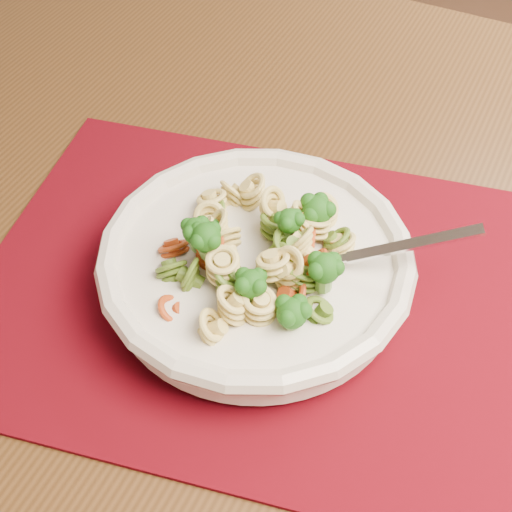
% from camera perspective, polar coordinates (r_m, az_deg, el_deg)
% --- Properties ---
extents(dining_table, '(1.42, 0.93, 0.76)m').
position_cam_1_polar(dining_table, '(0.76, 6.77, -3.63)').
color(dining_table, '#4D2F15').
rests_on(dining_table, ground).
extents(placemat, '(0.55, 0.47, 0.00)m').
position_cam_1_polar(placemat, '(0.63, -0.40, -2.57)').
color(placemat, '#53030E').
rests_on(placemat, dining_table).
extents(pasta_bowl, '(0.27, 0.27, 0.05)m').
position_cam_1_polar(pasta_bowl, '(0.61, -0.00, -0.58)').
color(pasta_bowl, silver).
rests_on(pasta_bowl, placemat).
extents(pasta_broccoli_heap, '(0.23, 0.23, 0.06)m').
position_cam_1_polar(pasta_broccoli_heap, '(0.60, 0.00, 0.38)').
color(pasta_broccoli_heap, '#F1DB77').
rests_on(pasta_broccoli_heap, pasta_bowl).
extents(fork, '(0.17, 0.10, 0.08)m').
position_cam_1_polar(fork, '(0.59, 4.96, -0.64)').
color(fork, silver).
rests_on(fork, pasta_bowl).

